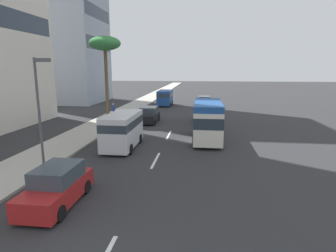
{
  "coord_description": "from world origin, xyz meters",
  "views": [
    {
      "loc": [
        -4.66,
        -2.94,
        5.84
      ],
      "look_at": [
        17.17,
        -0.24,
        1.34
      ],
      "focal_mm": 30.04,
      "sensor_mm": 36.0,
      "label": 1
    }
  ],
  "objects_px": {
    "car_seventh": "(57,187)",
    "pedestrian_near_lamp": "(113,110)",
    "palm_tree": "(105,46)",
    "car_third": "(206,115)",
    "van_sixth": "(165,97)",
    "car_second": "(149,115)",
    "minibus_lead": "(208,119)",
    "van_fourth": "(122,129)",
    "street_lamp": "(40,101)",
    "car_fifth": "(204,102)"
  },
  "relations": [
    {
      "from": "van_fourth",
      "to": "car_seventh",
      "type": "xyz_separation_m",
      "value": [
        -9.09,
        0.33,
        -0.67
      ]
    },
    {
      "from": "car_seventh",
      "to": "palm_tree",
      "type": "xyz_separation_m",
      "value": [
        20.76,
        4.82,
        7.58
      ]
    },
    {
      "from": "van_sixth",
      "to": "street_lamp",
      "type": "height_order",
      "value": "street_lamp"
    },
    {
      "from": "van_fourth",
      "to": "pedestrian_near_lamp",
      "type": "height_order",
      "value": "van_fourth"
    },
    {
      "from": "palm_tree",
      "to": "street_lamp",
      "type": "bearing_deg",
      "value": -173.23
    },
    {
      "from": "minibus_lead",
      "to": "street_lamp",
      "type": "bearing_deg",
      "value": 131.46
    },
    {
      "from": "van_sixth",
      "to": "car_third",
      "type": "bearing_deg",
      "value": 26.15
    },
    {
      "from": "car_second",
      "to": "car_seventh",
      "type": "bearing_deg",
      "value": -0.99
    },
    {
      "from": "palm_tree",
      "to": "car_third",
      "type": "bearing_deg",
      "value": -90.58
    },
    {
      "from": "minibus_lead",
      "to": "palm_tree",
      "type": "height_order",
      "value": "palm_tree"
    },
    {
      "from": "minibus_lead",
      "to": "pedestrian_near_lamp",
      "type": "xyz_separation_m",
      "value": [
        8.48,
        10.79,
        -0.61
      ]
    },
    {
      "from": "car_third",
      "to": "palm_tree",
      "type": "relative_size",
      "value": 0.48
    },
    {
      "from": "car_third",
      "to": "van_fourth",
      "type": "height_order",
      "value": "van_fourth"
    },
    {
      "from": "car_fifth",
      "to": "pedestrian_near_lamp",
      "type": "relative_size",
      "value": 2.51
    },
    {
      "from": "car_second",
      "to": "pedestrian_near_lamp",
      "type": "height_order",
      "value": "pedestrian_near_lamp"
    },
    {
      "from": "minibus_lead",
      "to": "car_third",
      "type": "xyz_separation_m",
      "value": [
        8.4,
        -0.01,
        -0.96
      ]
    },
    {
      "from": "pedestrian_near_lamp",
      "to": "minibus_lead",
      "type": "bearing_deg",
      "value": -92.58
    },
    {
      "from": "car_seventh",
      "to": "palm_tree",
      "type": "distance_m",
      "value": 22.62
    },
    {
      "from": "car_fifth",
      "to": "van_fourth",
      "type": "bearing_deg",
      "value": 165.75
    },
    {
      "from": "car_seventh",
      "to": "van_fourth",
      "type": "bearing_deg",
      "value": 177.92
    },
    {
      "from": "car_second",
      "to": "car_seventh",
      "type": "relative_size",
      "value": 1.06
    },
    {
      "from": "car_second",
      "to": "car_fifth",
      "type": "distance_m",
      "value": 15.16
    },
    {
      "from": "van_sixth",
      "to": "pedestrian_near_lamp",
      "type": "relative_size",
      "value": 2.71
    },
    {
      "from": "car_second",
      "to": "pedestrian_near_lamp",
      "type": "relative_size",
      "value": 2.44
    },
    {
      "from": "minibus_lead",
      "to": "car_third",
      "type": "distance_m",
      "value": 8.46
    },
    {
      "from": "car_fifth",
      "to": "van_sixth",
      "type": "xyz_separation_m",
      "value": [
        0.58,
        6.26,
        0.61
      ]
    },
    {
      "from": "van_sixth",
      "to": "street_lamp",
      "type": "xyz_separation_m",
      "value": [
        -29.93,
        3.02,
        2.69
      ]
    },
    {
      "from": "car_seventh",
      "to": "pedestrian_near_lamp",
      "type": "height_order",
      "value": "pedestrian_near_lamp"
    },
    {
      "from": "car_second",
      "to": "van_fourth",
      "type": "bearing_deg",
      "value": -0.03
    },
    {
      "from": "van_sixth",
      "to": "pedestrian_near_lamp",
      "type": "distance_m",
      "value": 13.78
    },
    {
      "from": "car_third",
      "to": "palm_tree",
      "type": "distance_m",
      "value": 13.77
    },
    {
      "from": "car_third",
      "to": "street_lamp",
      "type": "xyz_separation_m",
      "value": [
        -16.77,
        9.48,
        3.3
      ]
    },
    {
      "from": "car_second",
      "to": "street_lamp",
      "type": "height_order",
      "value": "street_lamp"
    },
    {
      "from": "car_seventh",
      "to": "palm_tree",
      "type": "height_order",
      "value": "palm_tree"
    },
    {
      "from": "van_sixth",
      "to": "street_lamp",
      "type": "bearing_deg",
      "value": -5.75
    },
    {
      "from": "car_fifth",
      "to": "car_seventh",
      "type": "bearing_deg",
      "value": 169.0
    },
    {
      "from": "car_fifth",
      "to": "van_sixth",
      "type": "relative_size",
      "value": 0.93
    },
    {
      "from": "palm_tree",
      "to": "van_fourth",
      "type": "bearing_deg",
      "value": -156.19
    },
    {
      "from": "van_fourth",
      "to": "van_sixth",
      "type": "height_order",
      "value": "van_fourth"
    },
    {
      "from": "minibus_lead",
      "to": "car_seventh",
      "type": "distance_m",
      "value": 13.97
    },
    {
      "from": "car_fifth",
      "to": "street_lamp",
      "type": "height_order",
      "value": "street_lamp"
    },
    {
      "from": "car_second",
      "to": "car_fifth",
      "type": "height_order",
      "value": "car_second"
    },
    {
      "from": "car_second",
      "to": "van_sixth",
      "type": "height_order",
      "value": "van_sixth"
    },
    {
      "from": "minibus_lead",
      "to": "van_sixth",
      "type": "height_order",
      "value": "minibus_lead"
    },
    {
      "from": "van_fourth",
      "to": "car_fifth",
      "type": "height_order",
      "value": "van_fourth"
    },
    {
      "from": "car_third",
      "to": "van_fourth",
      "type": "relative_size",
      "value": 0.89
    },
    {
      "from": "van_fourth",
      "to": "street_lamp",
      "type": "bearing_deg",
      "value": -31.11
    },
    {
      "from": "car_second",
      "to": "car_third",
      "type": "relative_size",
      "value": 0.96
    },
    {
      "from": "van_sixth",
      "to": "car_seventh",
      "type": "bearing_deg",
      "value": -0.34
    },
    {
      "from": "van_sixth",
      "to": "car_seventh",
      "type": "relative_size",
      "value": 1.18
    }
  ]
}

